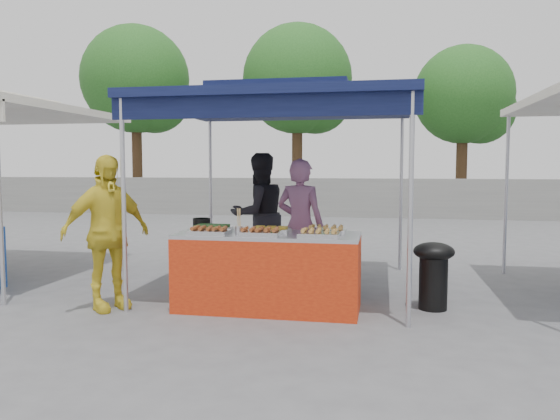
% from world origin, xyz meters
% --- Properties ---
extents(ground_plane, '(80.00, 80.00, 0.00)m').
position_xyz_m(ground_plane, '(0.00, 0.00, 0.00)').
color(ground_plane, '#5D5D5F').
extents(back_wall, '(40.00, 0.25, 1.20)m').
position_xyz_m(back_wall, '(0.00, 11.00, 0.60)').
color(back_wall, gray).
rests_on(back_wall, ground_plane).
extents(main_canopy, '(3.20, 3.20, 2.57)m').
position_xyz_m(main_canopy, '(0.00, 0.97, 2.37)').
color(main_canopy, silver).
rests_on(main_canopy, ground_plane).
extents(tree_0, '(3.85, 3.85, 6.62)m').
position_xyz_m(tree_0, '(-7.46, 12.76, 4.53)').
color(tree_0, '#432D19').
rests_on(tree_0, ground_plane).
extents(tree_1, '(3.75, 3.74, 6.42)m').
position_xyz_m(tree_1, '(-1.58, 12.89, 4.39)').
color(tree_1, '#432D19').
rests_on(tree_1, ground_plane).
extents(tree_2, '(3.32, 3.22, 5.53)m').
position_xyz_m(tree_2, '(3.92, 13.12, 3.78)').
color(tree_2, '#432D19').
rests_on(tree_2, ground_plane).
extents(vendor_table, '(2.00, 0.80, 0.85)m').
position_xyz_m(vendor_table, '(0.00, -0.10, 0.43)').
color(vendor_table, red).
rests_on(vendor_table, ground_plane).
extents(food_tray_fl, '(0.42, 0.30, 0.07)m').
position_xyz_m(food_tray_fl, '(-0.59, -0.34, 0.88)').
color(food_tray_fl, silver).
rests_on(food_tray_fl, vendor_table).
extents(food_tray_fm, '(0.42, 0.30, 0.07)m').
position_xyz_m(food_tray_fm, '(-0.03, -0.34, 0.88)').
color(food_tray_fm, silver).
rests_on(food_tray_fm, vendor_table).
extents(food_tray_fr, '(0.42, 0.30, 0.07)m').
position_xyz_m(food_tray_fr, '(0.59, -0.34, 0.88)').
color(food_tray_fr, silver).
rests_on(food_tray_fr, vendor_table).
extents(food_tray_bl, '(0.42, 0.30, 0.07)m').
position_xyz_m(food_tray_bl, '(-0.66, -0.04, 0.88)').
color(food_tray_bl, silver).
rests_on(food_tray_bl, vendor_table).
extents(food_tray_bm, '(0.42, 0.30, 0.07)m').
position_xyz_m(food_tray_bm, '(0.01, -0.04, 0.88)').
color(food_tray_bm, silver).
rests_on(food_tray_bm, vendor_table).
extents(food_tray_br, '(0.42, 0.30, 0.07)m').
position_xyz_m(food_tray_br, '(0.63, -0.00, 0.88)').
color(food_tray_br, silver).
rests_on(food_tray_br, vendor_table).
extents(cooking_pot, '(0.21, 0.21, 0.12)m').
position_xyz_m(cooking_pot, '(-0.87, 0.21, 0.91)').
color(cooking_pot, black).
rests_on(cooking_pot, vendor_table).
extents(skewer_cup, '(0.08, 0.08, 0.10)m').
position_xyz_m(skewer_cup, '(-0.27, -0.33, 0.90)').
color(skewer_cup, silver).
rests_on(skewer_cup, vendor_table).
extents(wok_burner, '(0.45, 0.45, 0.75)m').
position_xyz_m(wok_burner, '(1.80, 0.24, 0.45)').
color(wok_burner, black).
rests_on(wok_burner, ground_plane).
extents(crate_left, '(0.55, 0.38, 0.33)m').
position_xyz_m(crate_left, '(-0.50, 0.55, 0.16)').
color(crate_left, '#1431A8').
rests_on(crate_left, ground_plane).
extents(crate_right, '(0.44, 0.31, 0.27)m').
position_xyz_m(crate_right, '(0.30, 0.52, 0.13)').
color(crate_right, '#1431A8').
rests_on(crate_right, ground_plane).
extents(crate_stacked, '(0.41, 0.29, 0.25)m').
position_xyz_m(crate_stacked, '(0.30, 0.52, 0.39)').
color(crate_stacked, '#1431A8').
rests_on(crate_stacked, crate_right).
extents(vendor_woman, '(0.68, 0.52, 1.68)m').
position_xyz_m(vendor_woman, '(0.21, 0.85, 0.84)').
color(vendor_woman, '#8E5A80').
rests_on(vendor_woman, ground_plane).
extents(helper_man, '(1.09, 1.07, 1.77)m').
position_xyz_m(helper_man, '(-0.52, 1.70, 0.89)').
color(helper_man, black).
rests_on(helper_man, ground_plane).
extents(customer_person, '(0.94, 1.05, 1.71)m').
position_xyz_m(customer_person, '(-1.75, -0.43, 0.86)').
color(customer_person, yellow).
rests_on(customer_person, ground_plane).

